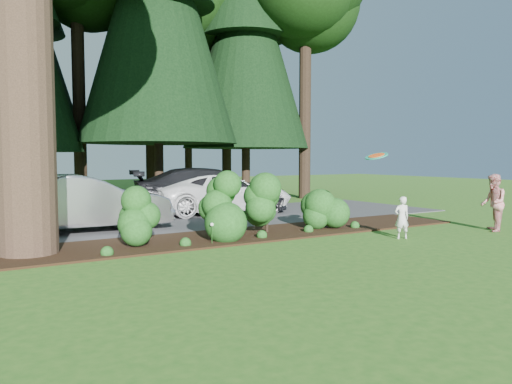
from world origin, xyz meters
TOP-DOWN VIEW (x-y plane):
  - ground at (0.00, 0.00)m, footprint 80.00×80.00m
  - mulch_bed at (0.00, 3.25)m, footprint 16.00×2.50m
  - driveway at (0.00, 7.50)m, footprint 22.00×6.00m
  - shrub_row at (0.77, 3.14)m, footprint 6.53×1.60m
  - lily_cluster at (-0.30, 2.40)m, footprint 0.69×0.09m
  - tree_wall at (0.25, 16.38)m, footprint 25.66×12.15m
  - car_silver_wagon at (-2.79, 6.27)m, footprint 5.10×2.10m
  - car_white_suv at (2.91, 8.44)m, footprint 5.65×2.88m
  - car_dark_suv at (2.51, 8.65)m, footprint 6.38×3.77m
  - child at (4.15, 0.64)m, footprint 0.48×0.40m
  - adult at (7.47, 0.17)m, footprint 1.03×1.03m
  - frisbee at (3.01, 0.48)m, footprint 0.56×0.57m

SIDE VIEW (x-z plane):
  - ground at x=0.00m, z-range 0.00..0.00m
  - driveway at x=0.00m, z-range 0.00..0.03m
  - mulch_bed at x=0.00m, z-range 0.00..0.05m
  - lily_cluster at x=-0.30m, z-range 0.21..0.78m
  - child at x=4.15m, z-range 0.00..1.13m
  - car_white_suv at x=2.91m, z-range 0.03..1.56m
  - shrub_row at x=0.77m, z-range 0.00..1.61m
  - adult at x=7.47m, z-range 0.00..1.69m
  - car_silver_wagon at x=-2.79m, z-range 0.03..1.67m
  - car_dark_suv at x=2.51m, z-range 0.03..1.76m
  - frisbee at x=3.01m, z-range 2.10..2.30m
  - tree_wall at x=0.25m, z-range 0.96..18.05m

